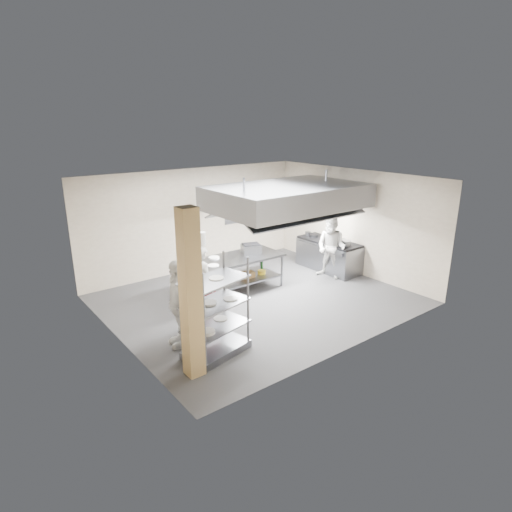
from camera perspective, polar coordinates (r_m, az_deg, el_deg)
floor at (r=10.77m, az=0.21°, el=-5.82°), size 7.00×7.00×0.00m
ceiling at (r=9.96m, az=0.23°, el=10.22°), size 7.00×7.00×0.00m
wall_back at (r=12.69m, az=-8.17°, el=4.78°), size 7.00×0.00×7.00m
wall_left at (r=8.66m, az=-18.36°, el=-2.07°), size 0.00×6.00×6.00m
wall_right at (r=12.66m, az=12.85°, el=4.48°), size 0.00×6.00×6.00m
column at (r=7.25m, az=-8.68°, el=-5.20°), size 0.30×0.30×3.00m
exhaust_hood at (r=11.18m, az=4.26°, el=7.88°), size 4.00×2.50×0.60m
hood_strip_a at (r=10.67m, az=0.60°, el=5.70°), size 1.60×0.12×0.04m
hood_strip_b at (r=11.85m, az=7.49°, el=6.76°), size 1.60×0.12×0.04m
wall_shelf at (r=13.52m, az=-1.18°, el=5.75°), size 1.50×0.28×0.04m
island at (r=11.16m, az=-2.91°, el=-2.46°), size 2.63×1.12×0.91m
island_worktop at (r=11.02m, az=-2.94°, el=-0.39°), size 2.63×1.12×0.06m
island_undershelf at (r=11.22m, az=-2.90°, el=-3.20°), size 2.42×1.01×0.04m
pass_rack at (r=8.07m, az=-5.46°, el=-6.99°), size 1.37×0.97×1.87m
cooking_range at (r=12.94m, az=9.64°, el=0.01°), size 0.80×2.00×0.84m
range_top at (r=12.82m, az=9.74°, el=1.92°), size 0.78×1.96×0.06m
chef_head at (r=9.17m, az=-7.29°, el=-4.05°), size 0.57×0.74×1.84m
chef_line at (r=12.13m, az=10.00°, el=1.13°), size 0.86×1.00×1.79m
chef_plating at (r=8.50m, az=-10.32°, el=-6.24°), size 0.67×1.12×1.78m
griddle at (r=11.35m, az=-0.67°, el=0.95°), size 0.59×0.52×0.24m
wicker_basket at (r=11.31m, az=-1.13°, el=-2.49°), size 0.37×0.28×0.15m
stockpot at (r=12.44m, az=11.40°, el=1.87°), size 0.23×0.23×0.16m
plate_stack at (r=8.22m, az=-5.39°, el=-9.13°), size 0.28×0.28×0.05m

